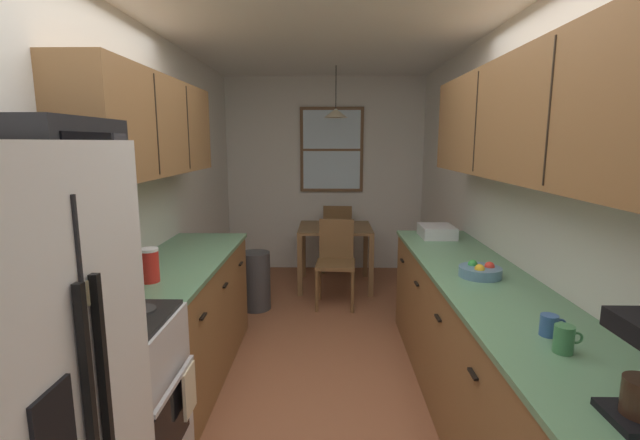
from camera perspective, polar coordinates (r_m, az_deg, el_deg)
name	(u,v)px	position (r m, az deg, el deg)	size (l,w,h in m)	color
ground_plane	(322,357)	(3.76, 0.25, -17.14)	(12.00, 12.00, 0.00)	#995B3D
wall_left	(145,200)	(3.65, -21.45, 2.38)	(0.10, 9.00, 2.55)	silver
wall_right	(501,201)	(3.62, 22.19, 2.27)	(0.10, 9.00, 2.55)	silver
wall_back	(325,175)	(6.01, 0.61, 5.79)	(4.40, 0.10, 2.55)	silver
ceiling_slab	(322,16)	(3.46, 0.29, 24.65)	(4.40, 9.00, 0.08)	white
stove_range	(103,414)	(2.46, -26.00, -21.40)	(0.66, 0.64, 1.10)	silver
microwave_over_range	(52,159)	(2.19, -31.02, 6.71)	(0.39, 0.62, 0.34)	black
counter_left	(184,318)	(3.46, -17.00, -11.89)	(0.64, 1.74, 0.90)	olive
upper_cabinets_left	(150,127)	(3.22, -20.94, 11.09)	(0.33, 1.82, 0.64)	olive
counter_right	(489,358)	(2.94, 20.77, -16.19)	(0.64, 3.21, 0.90)	olive
upper_cabinets_right	(536,118)	(2.66, 25.91, 11.63)	(0.33, 2.89, 0.67)	olive
dining_table	(335,237)	(5.29, 1.94, -2.12)	(0.85, 0.79, 0.73)	brown
dining_chair_near	(336,258)	(4.73, 2.04, -4.90)	(0.42, 0.42, 0.90)	brown
dining_chair_far	(338,235)	(5.90, 2.26, -1.90)	(0.42, 0.42, 0.90)	brown
pendant_light	(336,113)	(5.18, 2.03, 13.52)	(0.27, 0.27, 0.57)	black
back_window	(332,150)	(5.92, 1.50, 8.95)	(0.83, 0.05, 1.10)	brown
trash_bin	(256,281)	(4.68, -8.24, -7.69)	(0.30, 0.30, 0.60)	#3F3F42
storage_canister	(150,265)	(2.81, -20.96, -5.42)	(0.11, 0.11, 0.20)	red
dish_towel	(189,390)	(2.45, -16.36, -20.16)	(0.02, 0.16, 0.24)	beige
mug_by_coffeemaker	(564,339)	(2.04, 28.76, -13.20)	(0.11, 0.08, 0.11)	#3F7F4C
mug_spare	(549,325)	(2.17, 27.27, -11.87)	(0.11, 0.07, 0.09)	#335999
fruit_bowl	(480,271)	(2.91, 19.79, -6.13)	(0.25, 0.25, 0.09)	#597F9E
dish_rack	(437,231)	(3.98, 14.71, -1.42)	(0.28, 0.34, 0.10)	silver
table_serving_bowl	(334,225)	(5.20, 1.82, -0.63)	(0.19, 0.19, 0.06)	#E0D14C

